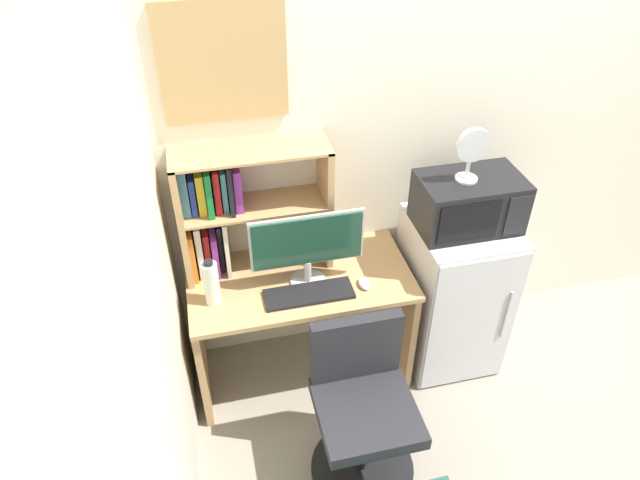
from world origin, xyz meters
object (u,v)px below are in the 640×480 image
object	(u,v)px
hutch_bookshelf	(231,208)
mini_fridge	(452,292)
keyboard	(309,294)
water_bottle	(211,283)
microwave	(469,203)
desk_fan	(472,151)
computer_mouse	(364,283)
wall_corkboard	(223,62)
desk_chair	(362,414)
monitor	(307,245)

from	to	relation	value
hutch_bookshelf	mini_fridge	size ratio (longest dim) A/B	0.80
keyboard	water_bottle	size ratio (longest dim) A/B	1.72
mini_fridge	microwave	bearing A→B (deg)	89.55
microwave	desk_fan	xyz separation A→B (m)	(-0.04, -0.01, 0.30)
computer_mouse	wall_corkboard	world-z (taller)	wall_corkboard
hutch_bookshelf	keyboard	xyz separation A→B (m)	(0.32, -0.32, -0.35)
keyboard	microwave	xyz separation A→B (m)	(0.85, 0.12, 0.34)
mini_fridge	water_bottle	bearing A→B (deg)	-177.90
desk_fan	wall_corkboard	world-z (taller)	wall_corkboard
wall_corkboard	microwave	bearing A→B (deg)	-15.13
hutch_bookshelf	computer_mouse	distance (m)	0.77
keyboard	desk_fan	xyz separation A→B (m)	(0.82, 0.11, 0.64)
computer_mouse	microwave	bearing A→B (deg)	10.82
mini_fridge	desk_chair	xyz separation A→B (m)	(-0.71, -0.62, -0.08)
hutch_bookshelf	wall_corkboard	xyz separation A→B (m)	(0.04, 0.10, 0.69)
mini_fridge	desk_chair	size ratio (longest dim) A/B	1.07
computer_mouse	wall_corkboard	xyz separation A→B (m)	(-0.56, 0.41, 1.04)
water_bottle	desk_fan	xyz separation A→B (m)	(1.28, 0.05, 0.53)
keyboard	monitor	bearing A→B (deg)	80.32
keyboard	computer_mouse	distance (m)	0.29
keyboard	water_bottle	xyz separation A→B (m)	(-0.46, 0.06, 0.11)
hutch_bookshelf	microwave	xyz separation A→B (m)	(1.17, -0.20, -0.01)
monitor	mini_fridge	distance (m)	0.97
monitor	desk_chair	xyz separation A→B (m)	(0.13, -0.60, -0.58)
mini_fridge	microwave	size ratio (longest dim) A/B	1.81
water_bottle	desk_fan	distance (m)	1.39
wall_corkboard	monitor	bearing A→B (deg)	-47.57
desk_fan	wall_corkboard	distance (m)	1.21
desk_fan	desk_chair	size ratio (longest dim) A/B	0.32
microwave	computer_mouse	bearing A→B (deg)	-169.18
water_bottle	mini_fridge	distance (m)	1.37
monitor	mini_fridge	xyz separation A→B (m)	(0.84, 0.01, -0.50)
keyboard	wall_corkboard	distance (m)	1.16
hutch_bookshelf	monitor	distance (m)	0.42
desk_chair	desk_fan	bearing A→B (deg)	42.26
monitor	microwave	size ratio (longest dim) A/B	1.10
microwave	wall_corkboard	bearing A→B (deg)	164.87
monitor	wall_corkboard	size ratio (longest dim) A/B	1.01
mini_fridge	wall_corkboard	size ratio (longest dim) A/B	1.67
keyboard	microwave	size ratio (longest dim) A/B	0.86
water_bottle	microwave	distance (m)	1.34
computer_mouse	water_bottle	xyz separation A→B (m)	(-0.75, 0.06, 0.11)
mini_fridge	monitor	bearing A→B (deg)	-179.12
keyboard	wall_corkboard	world-z (taller)	wall_corkboard
keyboard	wall_corkboard	size ratio (longest dim) A/B	0.79
monitor	keyboard	size ratio (longest dim) A/B	1.27
hutch_bookshelf	microwave	bearing A→B (deg)	-9.82
computer_mouse	wall_corkboard	bearing A→B (deg)	143.76
hutch_bookshelf	mini_fridge	world-z (taller)	hutch_bookshelf
wall_corkboard	keyboard	bearing A→B (deg)	-56.72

